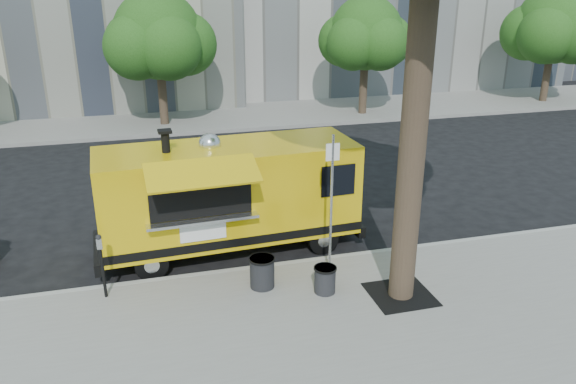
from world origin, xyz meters
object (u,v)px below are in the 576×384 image
far_tree_b (158,35)px  trash_bin_left (325,279)px  far_tree_c (366,34)px  parking_meter (101,259)px  sign_post (331,197)px  far_tree_d (555,25)px  food_truck (228,195)px  trash_bin_right (262,271)px

far_tree_b → trash_bin_left: 15.54m
far_tree_c → far_tree_b: bearing=178.1°
parking_meter → sign_post: bearing=-2.5°
far_tree_d → trash_bin_left: far_tree_d is taller
trash_bin_left → far_tree_d: bearing=41.6°
far_tree_d → sign_post: bearing=-139.3°
far_tree_b → sign_post: 14.61m
far_tree_b → sign_post: far_tree_b is taller
far_tree_c → food_truck: bearing=-124.3°
far_tree_b → trash_bin_right: 14.89m
far_tree_d → parking_meter: (-21.00, -13.95, -2.91)m
sign_post → trash_bin_right: size_ratio=4.67×
far_tree_d → trash_bin_right: 23.25m
far_tree_b → far_tree_c: 9.01m
far_tree_c → trash_bin_right: (-7.96, -14.17, -3.23)m
far_tree_d → food_truck: size_ratio=0.91×
trash_bin_right → parking_meter: bearing=172.1°
sign_post → trash_bin_right: 2.04m
far_tree_d → trash_bin_right: (-17.96, -14.37, -3.40)m
trash_bin_left → food_truck: bearing=119.2°
far_tree_c → trash_bin_right: size_ratio=8.12×
sign_post → parking_meter: size_ratio=2.25×
far_tree_d → parking_meter: 25.38m
sign_post → parking_meter: 4.64m
sign_post → far_tree_c: bearing=65.2°
far_tree_b → far_tree_d: far_tree_d is taller
food_truck → trash_bin_left: bearing=-63.9°
far_tree_d → food_truck: (-18.27, -12.30, -2.49)m
far_tree_d → food_truck: 22.16m
food_truck → far_tree_b: bearing=90.3°
far_tree_d → sign_post: (-16.45, -14.15, -2.04)m
far_tree_b → far_tree_c: (9.00, -0.30, -0.12)m
parking_meter → trash_bin_right: size_ratio=2.08×
far_tree_b → far_tree_c: far_tree_b is taller
far_tree_c → food_truck: size_ratio=0.84×
far_tree_b → food_truck: 12.66m
far_tree_c → trash_bin_right: bearing=-119.3°
far_tree_d → trash_bin_left: (-16.81, -14.90, -3.45)m
far_tree_d → far_tree_b: bearing=179.7°
food_truck → trash_bin_right: food_truck is taller
parking_meter → food_truck: 3.22m
far_tree_c → parking_meter: 17.82m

